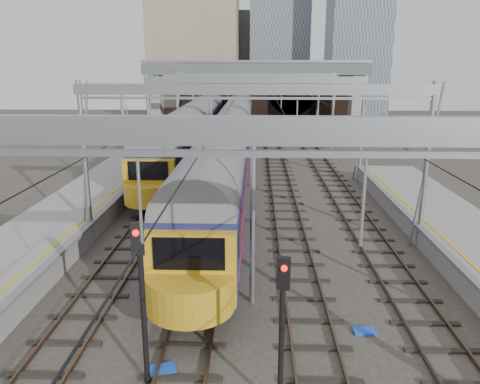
{
  "coord_description": "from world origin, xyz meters",
  "views": [
    {
      "loc": [
        0.08,
        -14.02,
        8.69
      ],
      "look_at": [
        -0.7,
        9.06,
        2.4
      ],
      "focal_mm": 35.0,
      "sensor_mm": 36.0,
      "label": 1
    }
  ],
  "objects_px": {
    "signal_near_left": "(141,285)",
    "signal_near_centre": "(282,315)",
    "train_second": "(201,121)",
    "train_main": "(236,124)"
  },
  "relations": [
    {
      "from": "train_main",
      "to": "signal_near_left",
      "type": "distance_m",
      "value": 38.33
    },
    {
      "from": "signal_near_centre",
      "to": "train_main",
      "type": "bearing_deg",
      "value": 105.58
    },
    {
      "from": "train_main",
      "to": "signal_near_centre",
      "type": "bearing_deg",
      "value": -85.98
    },
    {
      "from": "train_main",
      "to": "train_second",
      "type": "distance_m",
      "value": 4.88
    },
    {
      "from": "train_second",
      "to": "signal_near_left",
      "type": "height_order",
      "value": "train_second"
    },
    {
      "from": "train_second",
      "to": "signal_near_left",
      "type": "relative_size",
      "value": 10.99
    },
    {
      "from": "signal_near_left",
      "to": "signal_near_centre",
      "type": "xyz_separation_m",
      "value": [
        3.69,
        -0.98,
        -0.27
      ]
    },
    {
      "from": "train_main",
      "to": "train_second",
      "type": "height_order",
      "value": "train_main"
    },
    {
      "from": "train_main",
      "to": "train_second",
      "type": "relative_size",
      "value": 1.34
    },
    {
      "from": "signal_near_left",
      "to": "signal_near_centre",
      "type": "distance_m",
      "value": 3.82
    }
  ]
}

